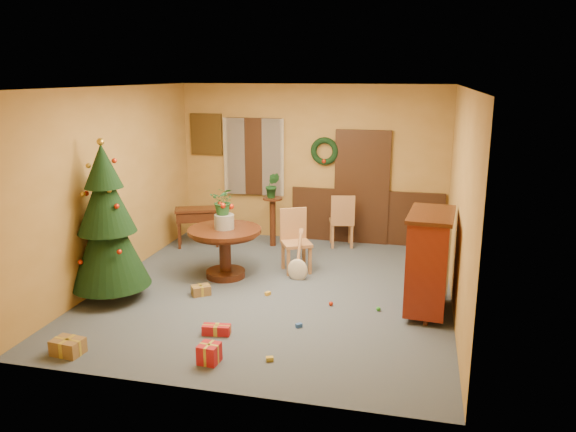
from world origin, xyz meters
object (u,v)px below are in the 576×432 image
(christmas_tree, at_px, (107,225))
(sideboard, at_px, (429,260))
(writing_desk, at_px, (198,218))
(dining_table, at_px, (225,243))
(chair_near, at_px, (295,238))

(christmas_tree, relative_size, sideboard, 1.66)
(writing_desk, bearing_deg, sideboard, -26.89)
(dining_table, relative_size, writing_desk, 1.28)
(chair_near, xyz_separation_m, sideboard, (2.06, -1.20, 0.19))
(chair_near, distance_m, writing_desk, 2.19)
(chair_near, distance_m, christmas_tree, 2.89)
(chair_near, relative_size, christmas_tree, 0.44)
(chair_near, bearing_deg, sideboard, -30.31)
(christmas_tree, bearing_deg, sideboard, 7.14)
(christmas_tree, bearing_deg, writing_desk, 84.90)
(dining_table, bearing_deg, writing_desk, 125.93)
(dining_table, bearing_deg, chair_near, 29.80)
(christmas_tree, xyz_separation_m, writing_desk, (0.23, 2.60, -0.53))
(chair_near, height_order, christmas_tree, christmas_tree)
(sideboard, bearing_deg, writing_desk, 153.11)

